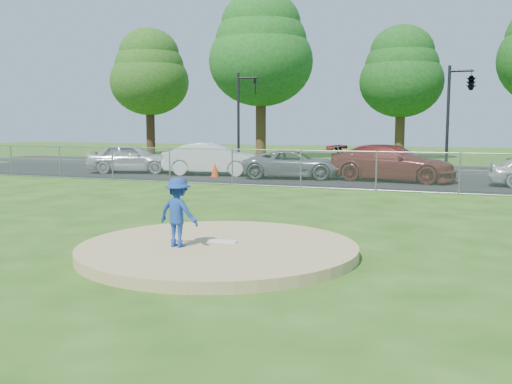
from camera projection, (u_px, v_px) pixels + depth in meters
ground at (338, 196)px, 20.31m from camera, size 120.00×120.00×0.00m
pitchers_mound at (218, 249)px, 11.06m from camera, size 5.40×5.40×0.20m
pitching_rubber at (223, 241)px, 11.23m from camera, size 0.60×0.15×0.04m
chain_link_fence at (350, 171)px, 22.08m from camera, size 40.00×0.06×1.50m
parking_lot at (371, 180)px, 26.32m from camera, size 50.00×8.00×0.01m
street at (394, 168)px, 33.26m from camera, size 60.00×7.00×0.01m
tree_far_left at (149, 72)px, 48.75m from camera, size 6.72×6.72×10.74m
tree_left at (261, 48)px, 42.77m from camera, size 7.84×7.84×12.53m
tree_center at (402, 71)px, 42.11m from camera, size 6.16×6.16×9.84m
traffic_signal_left at (242, 111)px, 34.20m from camera, size 1.28×0.20×5.60m
traffic_signal_center at (469, 84)px, 29.43m from camera, size 1.42×2.48×5.60m
pitcher at (178, 212)px, 10.75m from camera, size 0.91×0.61×1.31m
traffic_cone at (215, 169)px, 27.59m from camera, size 0.38×0.38×0.73m
parked_car_silver at (131, 158)px, 30.01m from camera, size 4.90×3.15×1.55m
parked_car_white at (213, 159)px, 28.62m from camera, size 5.09×2.53×1.60m
parked_car_gray at (293, 164)px, 26.84m from camera, size 5.07×3.08×1.32m
parked_car_darkred at (392, 163)px, 25.49m from camera, size 5.81×2.88×1.62m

